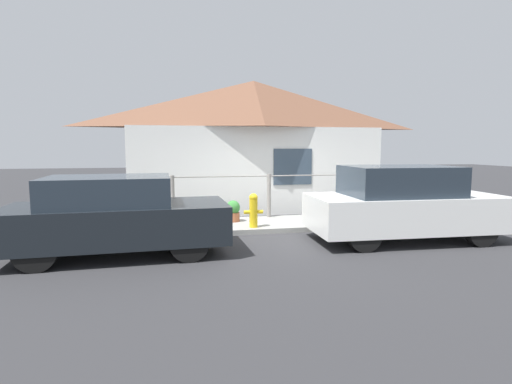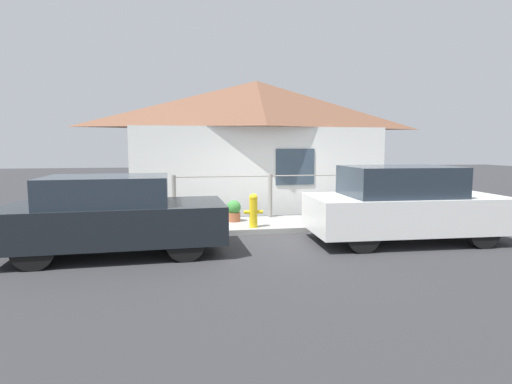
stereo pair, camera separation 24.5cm
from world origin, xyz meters
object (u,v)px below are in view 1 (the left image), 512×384
(car_left, at_px, (116,216))
(car_right, at_px, (403,204))
(potted_plant_near_hydrant, at_px, (233,211))
(fire_hydrant, at_px, (253,210))

(car_left, distance_m, car_right, 5.53)
(potted_plant_near_hydrant, bearing_deg, car_left, -137.65)
(fire_hydrant, distance_m, potted_plant_near_hydrant, 0.87)
(car_left, height_order, potted_plant_near_hydrant, car_left)
(car_left, relative_size, car_right, 0.98)
(car_left, bearing_deg, fire_hydrant, 24.87)
(car_left, bearing_deg, car_right, -1.96)
(fire_hydrant, bearing_deg, car_left, -153.15)
(car_left, distance_m, potted_plant_near_hydrant, 3.22)
(fire_hydrant, relative_size, potted_plant_near_hydrant, 1.49)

